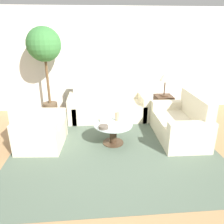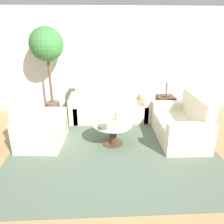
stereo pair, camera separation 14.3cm
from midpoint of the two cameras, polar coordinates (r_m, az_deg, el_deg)
The scene contains 13 objects.
ground_plane at distance 3.73m, azimuth 1.58°, elevation -12.84°, with size 14.00×14.00×0.00m, color #9E754C.
wall_back at distance 5.85m, azimuth -0.34°, elevation 13.28°, with size 10.00×0.06×2.60m.
rug at distance 4.27m, azimuth 1.13°, elevation -8.07°, with size 3.68×3.57×0.01m.
sofa_main at distance 5.41m, azimuth 0.27°, elevation 1.59°, with size 1.92×0.85×0.91m.
armchair at distance 4.34m, azimuth -17.81°, elevation -4.49°, with size 0.85×0.97×0.87m.
loveseat at distance 4.56m, azimuth 18.88°, elevation -3.38°, with size 0.84×1.42×0.89m.
coffee_table at distance 4.15m, azimuth 1.16°, elevation -4.96°, with size 0.73×0.73×0.40m.
side_table at distance 5.50m, azimuth 14.37°, elevation 1.20°, with size 0.41×0.41×0.56m.
table_lamp at distance 5.31m, azimuth 15.09°, elevation 8.74°, with size 0.28×0.28×0.60m.
potted_plant at distance 5.48m, azimuth -15.88°, elevation 15.38°, with size 0.79×0.79×2.14m.
vase at distance 4.21m, azimuth 2.26°, elevation -1.23°, with size 0.07×0.07×0.17m.
bowl at distance 3.91m, azimuth -1.43°, elevation -3.92°, with size 0.18×0.18×0.06m.
book_stack at distance 4.23m, azimuth -0.79°, elevation -2.03°, with size 0.25×0.15×0.04m.
Camera 2 is at (-0.18, -3.10, 2.06)m, focal length 35.00 mm.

